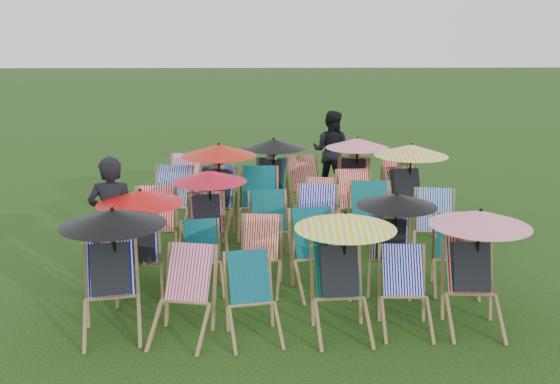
{
  "coord_description": "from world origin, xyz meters",
  "views": [
    {
      "loc": [
        -0.34,
        -8.41,
        3.14
      ],
      "look_at": [
        -0.16,
        0.34,
        0.9
      ],
      "focal_mm": 40.0,
      "sensor_mm": 36.0,
      "label": 1
    }
  ],
  "objects_px": {
    "deckchair_5": "(475,267)",
    "deckchair_0": "(111,269)",
    "deckchair_29": "(397,187)",
    "person_rear": "(331,151)",
    "person_left": "(113,220)"
  },
  "relations": [
    {
      "from": "deckchair_29",
      "to": "person_left",
      "type": "relative_size",
      "value": 0.54
    },
    {
      "from": "deckchair_29",
      "to": "person_rear",
      "type": "distance_m",
      "value": 1.93
    },
    {
      "from": "deckchair_5",
      "to": "deckchair_29",
      "type": "xyz_separation_m",
      "value": [
        0.09,
        4.53,
        -0.23
      ]
    },
    {
      "from": "person_left",
      "to": "deckchair_0",
      "type": "bearing_deg",
      "value": 101.19
    },
    {
      "from": "deckchair_5",
      "to": "deckchair_29",
      "type": "distance_m",
      "value": 4.54
    },
    {
      "from": "person_left",
      "to": "person_rear",
      "type": "distance_m",
      "value": 5.79
    },
    {
      "from": "deckchair_0",
      "to": "person_rear",
      "type": "height_order",
      "value": "person_rear"
    },
    {
      "from": "deckchair_0",
      "to": "person_rear",
      "type": "bearing_deg",
      "value": 52.74
    },
    {
      "from": "deckchair_29",
      "to": "person_rear",
      "type": "bearing_deg",
      "value": 129.86
    },
    {
      "from": "deckchair_0",
      "to": "deckchair_29",
      "type": "height_order",
      "value": "deckchair_0"
    },
    {
      "from": "deckchair_5",
      "to": "person_rear",
      "type": "xyz_separation_m",
      "value": [
        -0.95,
        6.12,
        0.14
      ]
    },
    {
      "from": "deckchair_0",
      "to": "person_left",
      "type": "height_order",
      "value": "person_left"
    },
    {
      "from": "deckchair_0",
      "to": "person_rear",
      "type": "distance_m",
      "value": 6.83
    },
    {
      "from": "deckchair_5",
      "to": "deckchair_29",
      "type": "relative_size",
      "value": 1.45
    },
    {
      "from": "deckchair_5",
      "to": "deckchair_0",
      "type": "bearing_deg",
      "value": -175.95
    }
  ]
}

